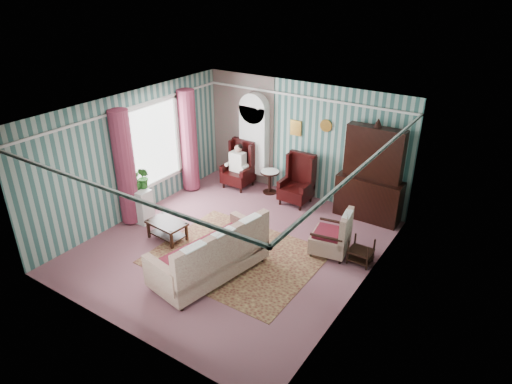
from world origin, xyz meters
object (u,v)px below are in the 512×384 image
Objects in this scene: coffee_table at (167,230)px; bookcase at (254,145)px; floral_armchair at (331,231)px; dresser_hutch at (372,171)px; plant_stand at (140,205)px; sofa at (209,254)px; wingback_right at (296,180)px; round_side_table at (270,182)px; nest_table at (361,251)px; seated_woman at (238,166)px; wingback_left at (238,165)px.

bookcase is at bearing 90.26° from coffee_table.
dresser_hutch is at bearing -12.67° from floral_armchair.
bookcase is 2.80× the size of plant_stand.
coffee_table is (-3.23, -3.27, -0.97)m from dresser_hutch.
plant_stand is at bearing 84.51° from sofa.
plant_stand is (-1.05, -3.14, -0.72)m from bookcase.
wingback_right is at bearing -171.23° from dresser_hutch.
round_side_table is 0.72× the size of coffee_table.
sofa is (-2.25, -1.95, 0.20)m from nest_table.
sofa is (1.82, -3.50, -0.12)m from seated_woman.
wingback_left reaches higher than coffee_table.
wingback_left is 2.08× the size of round_side_table.
seated_woman reaches higher than sofa.
floral_armchair is at bearing 24.68° from coffee_table.
wingback_left reaches higher than round_side_table.
floral_armchair is (3.40, -1.56, -0.08)m from seated_woman.
wingback_right is 3.51m from sofa.
bookcase is 1.07m from round_side_table.
wingback_left is 1.24× the size of floral_armchair.
seated_woman reaches higher than nest_table.
wingback_left is 3.74m from floral_armchair.
sofa reaches higher than coffee_table.
wingback_left reaches higher than seated_woman.
bookcase is at bearing 71.51° from plant_stand.
plant_stand is at bearing -144.92° from dresser_hutch.
bookcase is 4.25m from sofa.
dresser_hutch reaches higher than wingback_right.
wingback_right reaches higher than coffee_table.
nest_table is (4.07, -1.55, -0.35)m from wingback_left.
floral_armchair is at bearing -24.58° from wingback_left.
sofa is (1.82, -3.50, -0.16)m from wingback_left.
round_side_table is at bearing -20.27° from bookcase.
wingback_right is 3.37m from coffee_table.
bookcase is 3.76m from floral_armchair.
bookcase is 0.70m from seated_woman.
nest_table is (4.07, -1.55, -0.32)m from seated_woman.
nest_table is 0.53× the size of floral_armchair.
sofa is at bearing -88.80° from wingback_right.
dresser_hutch is 1.86m from wingback_right.
bookcase is 0.98× the size of sofa.
seated_woman is at bearing 159.15° from nest_table.
wingback_right is at bearing 37.08° from floral_armchair.
wingback_right is 0.55× the size of sofa.
floral_armchair is at bearing -28.62° from sofa.
plant_stand is 0.79× the size of floral_armchair.
wingback_left is 0.97m from round_side_table.
bookcase reaches higher than nest_table.
dresser_hutch is at bearing -2.11° from bookcase.
wingback_left is 1.75m from wingback_right.
wingback_left is (-3.50, -0.27, -0.55)m from dresser_hutch.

